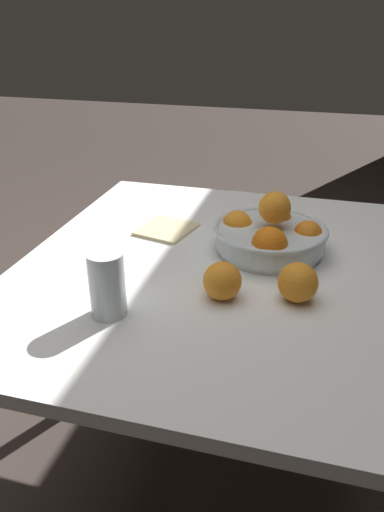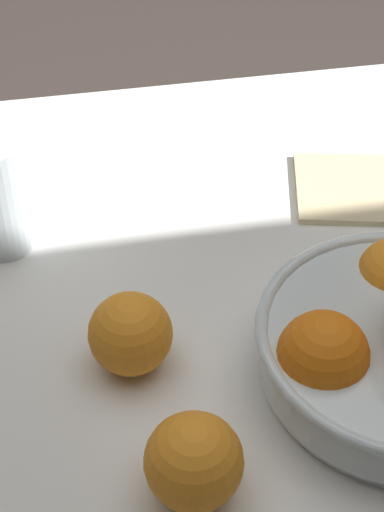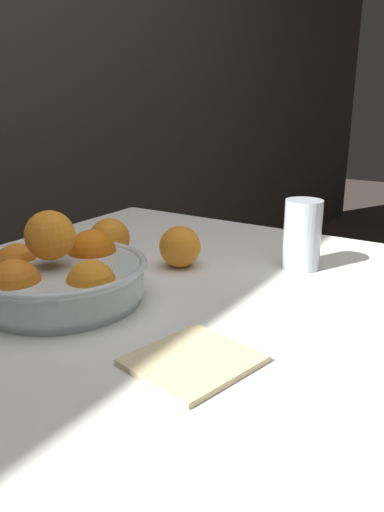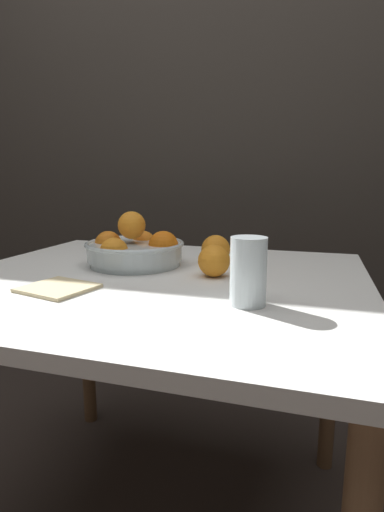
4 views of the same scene
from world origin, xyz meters
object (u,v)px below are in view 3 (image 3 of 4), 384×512
fruit_bowl (60,275)px  orange_loose_near_bowl (180,247)px  juice_glass (302,237)px  orange_loose_front (110,239)px

fruit_bowl → orange_loose_near_bowl: 0.25m
juice_glass → orange_loose_near_bowl: 0.23m
fruit_bowl → orange_loose_near_bowl: (0.24, -0.07, -0.01)m
juice_glass → orange_loose_front: (-0.15, 0.35, -0.02)m
juice_glass → orange_loose_near_bowl: (-0.12, 0.20, -0.02)m
orange_loose_near_bowl → fruit_bowl: bearing=164.9°
orange_loose_near_bowl → juice_glass: bearing=-59.8°
orange_loose_front → juice_glass: bearing=-67.0°
juice_glass → orange_loose_front: size_ratio=1.61×
juice_glass → orange_loose_near_bowl: juice_glass is taller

